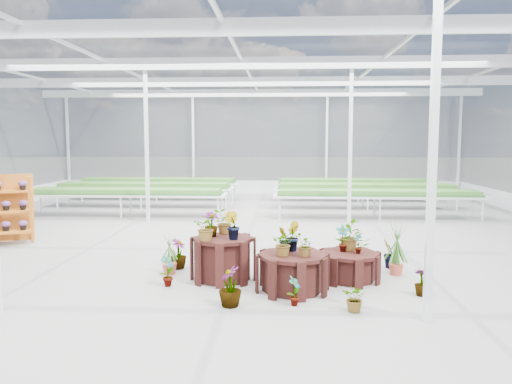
{
  "coord_description": "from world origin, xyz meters",
  "views": [
    {
      "loc": [
        1.03,
        -10.66,
        2.45
      ],
      "look_at": [
        0.45,
        0.26,
        1.3
      ],
      "focal_mm": 35.0,
      "sensor_mm": 36.0,
      "label": 1
    }
  ],
  "objects": [
    {
      "name": "ground_plane",
      "position": [
        0.0,
        0.0,
        0.0
      ],
      "size": [
        24.0,
        24.0,
        0.0
      ],
      "primitive_type": "plane",
      "color": "gray",
      "rests_on": "ground"
    },
    {
      "name": "greenhouse_shell",
      "position": [
        0.0,
        0.0,
        2.25
      ],
      "size": [
        18.0,
        24.0,
        4.5
      ],
      "primitive_type": null,
      "color": "white",
      "rests_on": "ground"
    },
    {
      "name": "steel_frame",
      "position": [
        0.0,
        0.0,
        2.25
      ],
      "size": [
        18.0,
        24.0,
        4.5
      ],
      "primitive_type": null,
      "color": "silver",
      "rests_on": "ground"
    },
    {
      "name": "nursery_benches",
      "position": [
        0.0,
        7.2,
        0.42
      ],
      "size": [
        16.0,
        7.0,
        0.84
      ],
      "primitive_type": null,
      "color": "silver",
      "rests_on": "ground"
    },
    {
      "name": "plinth_tall",
      "position": [
        0.0,
        -2.14,
        0.38
      ],
      "size": [
        1.12,
        1.12,
        0.75
      ],
      "primitive_type": "cylinder",
      "rotation": [
        0.0,
        0.0,
        0.02
      ],
      "color": "black",
      "rests_on": "ground"
    },
    {
      "name": "plinth_mid",
      "position": [
        1.2,
        -2.74,
        0.31
      ],
      "size": [
        1.39,
        1.39,
        0.62
      ],
      "primitive_type": "cylinder",
      "rotation": [
        0.0,
        0.0,
        0.21
      ],
      "color": "black",
      "rests_on": "ground"
    },
    {
      "name": "plinth_low",
      "position": [
        2.2,
        -2.04,
        0.24
      ],
      "size": [
        1.26,
        1.26,
        0.49
      ],
      "primitive_type": "cylinder",
      "rotation": [
        0.0,
        0.0,
        0.18
      ],
      "color": "black",
      "rests_on": "ground"
    },
    {
      "name": "nursery_plants",
      "position": [
        1.2,
        -2.01,
        0.53
      ],
      "size": [
        4.62,
        3.11,
        1.24
      ],
      "color": "#3D702B",
      "rests_on": "ground"
    }
  ]
}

